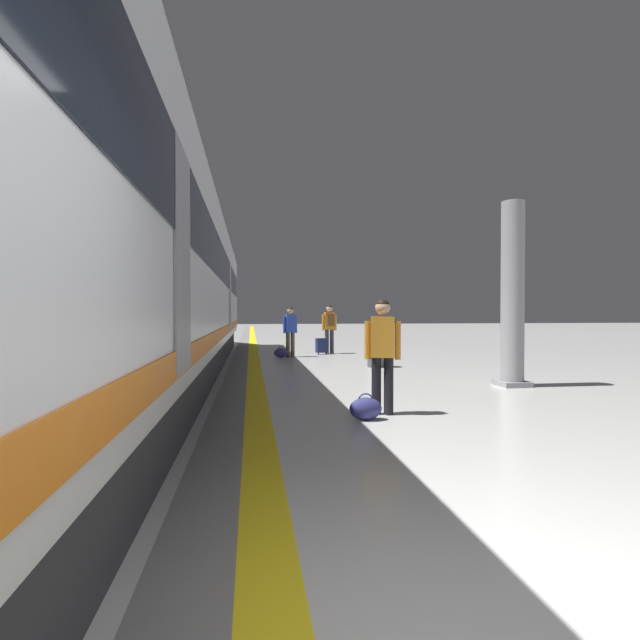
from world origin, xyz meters
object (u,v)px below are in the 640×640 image
platform_pillar (513,298)px  high_speed_train (133,253)px  passenger_mid (329,325)px  duffel_bag_far (281,353)px  waste_bin (376,350)px  passenger_far (290,328)px  passenger_near (383,347)px  duffel_bag_near (366,409)px  suitcase_mid (322,345)px

platform_pillar → high_speed_train: bearing=178.2°
high_speed_train → passenger_mid: high_speed_train is taller
duffel_bag_far → waste_bin: waste_bin is taller
high_speed_train → passenger_far: bearing=62.9°
passenger_near → passenger_mid: bearing=84.8°
high_speed_train → passenger_far: (3.33, 6.51, -1.56)m
passenger_far → duffel_bag_far: passenger_far is taller
duffel_bag_near → waste_bin: bearing=73.7°
passenger_mid → platform_pillar: 8.19m
high_speed_train → waste_bin: high_speed_train is taller
duffel_bag_near → platform_pillar: bearing=34.6°
high_speed_train → platform_pillar: high_speed_train is taller
platform_pillar → waste_bin: size_ratio=3.96×
duffel_bag_near → passenger_mid: (1.23, 10.26, 0.86)m
passenger_mid → platform_pillar: (2.32, -7.82, 0.71)m
high_speed_train → passenger_near: (3.90, -2.36, -1.56)m
passenger_near → waste_bin: size_ratio=1.79×
waste_bin → duffel_bag_near: bearing=-106.3°
waste_bin → high_speed_train: bearing=-148.3°
high_speed_train → passenger_near: high_speed_train is taller
passenger_mid → passenger_far: size_ratio=1.06×
suitcase_mid → waste_bin: (0.84, -4.04, 0.15)m
duffel_bag_far → passenger_mid: bearing=35.0°
suitcase_mid → duffel_bag_far: 1.78m
duffel_bag_near → passenger_mid: bearing=83.2°
passenger_near → suitcase_mid: (0.59, 9.70, -0.64)m
passenger_near → passenger_mid: 10.00m
duffel_bag_far → duffel_bag_near: bearing=-86.4°
high_speed_train → passenger_near: bearing=-31.2°
suitcase_mid → passenger_far: 1.56m
high_speed_train → suitcase_mid: 8.87m
duffel_bag_near → passenger_mid: size_ratio=0.26×
passenger_near → platform_pillar: size_ratio=0.45×
high_speed_train → duffel_bag_far: bearing=64.6°
suitcase_mid → waste_bin: 4.13m
duffel_bag_far → platform_pillar: bearing=-58.0°
high_speed_train → waste_bin: 6.59m
suitcase_mid → duffel_bag_far: bearing=-145.9°
passenger_mid → passenger_far: 1.83m
duffel_bag_near → passenger_near: bearing=44.0°
suitcase_mid → platform_pillar: platform_pillar is taller
duffel_bag_near → passenger_far: size_ratio=0.27×
high_speed_train → suitcase_mid: size_ratio=51.94×
duffel_bag_near → platform_pillar: 4.58m
high_speed_train → platform_pillar: (7.12, -0.22, -0.78)m
passenger_mid → suitcase_mid: (-0.32, -0.26, -0.71)m
high_speed_train → passenger_mid: size_ratio=16.79×
passenger_near → passenger_far: (-0.57, 8.87, -0.00)m
platform_pillar → waste_bin: platform_pillar is taller
duffel_bag_near → suitcase_mid: 10.05m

